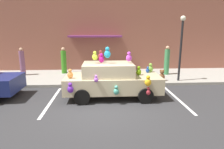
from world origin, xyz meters
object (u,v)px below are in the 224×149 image
at_px(plush_covered_car, 112,80).
at_px(street_lamp_post, 181,41).
at_px(teddy_bear_on_sidewalk, 162,76).
at_px(pedestrian_walking_past, 64,61).
at_px(pedestrian_by_lamp, 167,61).
at_px(pedestrian_near_shopfront, 22,62).

relative_size(plush_covered_car, street_lamp_post, 1.18).
bearing_deg(teddy_bear_on_sidewalk, plush_covered_car, -144.16).
height_order(plush_covered_car, teddy_bear_on_sidewalk, plush_covered_car).
relative_size(teddy_bear_on_sidewalk, street_lamp_post, 0.18).
relative_size(pedestrian_walking_past, pedestrian_by_lamp, 0.93).
bearing_deg(teddy_bear_on_sidewalk, pedestrian_by_lamp, 63.66).
xyz_separation_m(pedestrian_walking_past, pedestrian_by_lamp, (6.69, -0.76, 0.06)).
height_order(teddy_bear_on_sidewalk, pedestrian_near_shopfront, pedestrian_near_shopfront).
bearing_deg(pedestrian_near_shopfront, pedestrian_walking_past, 9.70).
xyz_separation_m(teddy_bear_on_sidewalk, pedestrian_walking_past, (-5.88, 2.38, 0.50)).
height_order(plush_covered_car, pedestrian_near_shopfront, plush_covered_car).
height_order(plush_covered_car, pedestrian_by_lamp, plush_covered_car).
height_order(pedestrian_near_shopfront, pedestrian_by_lamp, pedestrian_by_lamp).
bearing_deg(pedestrian_walking_past, plush_covered_car, -57.18).
height_order(street_lamp_post, pedestrian_near_shopfront, street_lamp_post).
bearing_deg(plush_covered_car, street_lamp_post, 28.48).
xyz_separation_m(plush_covered_car, pedestrian_near_shopfront, (-5.43, 4.09, 0.16)).
xyz_separation_m(teddy_bear_on_sidewalk, pedestrian_by_lamp, (0.80, 1.62, 0.56)).
xyz_separation_m(teddy_bear_on_sidewalk, pedestrian_near_shopfront, (-8.40, 1.95, 0.51)).
distance_m(teddy_bear_on_sidewalk, pedestrian_walking_past, 6.37).
bearing_deg(pedestrian_walking_past, pedestrian_by_lamp, -6.45).
height_order(street_lamp_post, pedestrian_by_lamp, street_lamp_post).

